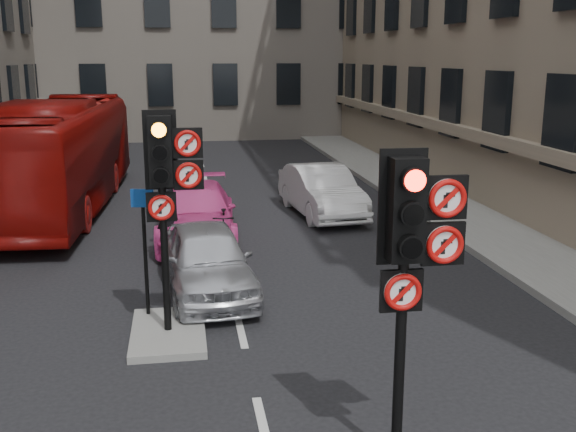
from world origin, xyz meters
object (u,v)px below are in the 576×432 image
object	(u,v)px
car_white	(322,191)
info_sign	(144,234)
signal_near	(413,244)
motorcyclist	(166,222)
car_pink	(196,213)
bus_red	(58,155)
car_silver	(207,260)
motorcycle	(224,233)
signal_far	(167,174)

from	to	relation	value
car_white	info_sign	bearing A→B (deg)	-128.08
signal_near	motorcyclist	xyz separation A→B (m)	(-2.75, 8.46, -1.72)
car_white	info_sign	distance (m)	8.74
car_pink	info_sign	xyz separation A→B (m)	(-1.00, -5.23, 0.88)
car_pink	motorcyclist	world-z (taller)	motorcyclist
signal_near	info_sign	xyz separation A→B (m)	(-3.04, 4.74, -1.02)
bus_red	motorcyclist	size ratio (longest dim) A/B	6.81
signal_near	bus_red	xyz separation A→B (m)	(-5.99, 14.20, -0.95)
signal_near	car_silver	distance (m)	6.60
car_silver	motorcycle	distance (m)	2.65
signal_near	motorcycle	bearing A→B (deg)	99.58
signal_near	motorcyclist	world-z (taller)	signal_near
bus_red	motorcyclist	bearing A→B (deg)	-57.82
info_sign	motorcycle	bearing A→B (deg)	76.95
car_pink	signal_near	bearing A→B (deg)	-76.58
car_white	motorcyclist	size ratio (longest dim) A/B	2.52
car_silver	bus_red	size ratio (longest dim) A/B	0.34
car_white	info_sign	xyz separation A→B (m)	(-4.63, -7.36, 0.85)
signal_near	info_sign	size ratio (longest dim) A/B	1.61
car_pink	motorcycle	xyz separation A→B (m)	(0.59, -1.36, -0.18)
car_silver	car_pink	distance (m)	3.97
motorcycle	car_silver	bearing A→B (deg)	-95.97
motorcycle	info_sign	xyz separation A→B (m)	(-1.58, -3.87, 1.05)
signal_near	motorcyclist	size ratio (longest dim) A/B	2.08
car_silver	car_pink	bearing A→B (deg)	86.19
bus_red	car_white	bearing A→B (deg)	-12.74
signal_far	motorcyclist	xyz separation A→B (m)	(-0.15, 4.46, -1.84)
motorcycle	info_sign	world-z (taller)	info_sign
motorcycle	car_pink	bearing A→B (deg)	118.05
motorcyclist	bus_red	bearing A→B (deg)	-85.17
car_white	motorcyclist	xyz separation A→B (m)	(-4.35, -3.64, 0.15)
car_pink	motorcycle	distance (m)	1.50
signal_near	motorcycle	world-z (taller)	signal_near
signal_far	car_white	size ratio (longest dim) A/B	0.83
motorcyclist	car_pink	bearing A→B (deg)	-139.58
bus_red	motorcyclist	distance (m)	6.64
signal_far	motorcycle	size ratio (longest dim) A/B	2.12
motorcyclist	info_sign	distance (m)	3.79
signal_far	info_sign	distance (m)	1.43
signal_far	car_white	xyz separation A→B (m)	(4.20, 8.10, -1.99)
signal_far	car_silver	bearing A→B (deg)	71.90
motorcyclist	car_silver	bearing A→B (deg)	83.60
signal_near	bus_red	world-z (taller)	signal_near
signal_far	motorcyclist	distance (m)	4.82
car_pink	motorcyclist	size ratio (longest dim) A/B	2.74
car_silver	bus_red	bearing A→B (deg)	111.04
info_sign	car_pink	bearing A→B (deg)	88.44
motorcyclist	motorcycle	bearing A→B (deg)	162.10
car_silver	motorcyclist	size ratio (longest dim) A/B	2.30
motorcyclist	info_sign	xyz separation A→B (m)	(-0.29, -3.72, 0.70)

